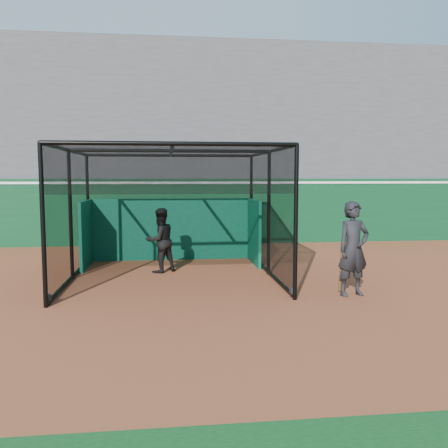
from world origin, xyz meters
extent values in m
plane|color=brown|center=(0.00, 0.00, 0.00)|extent=(120.00, 120.00, 0.00)
cube|color=#0B3C1E|center=(0.00, 8.50, 1.25)|extent=(50.00, 0.45, 2.50)
cube|color=white|center=(0.00, 8.50, 2.35)|extent=(50.00, 0.50, 0.08)
cube|color=#4C4C4F|center=(0.00, 12.38, 3.88)|extent=(50.00, 7.85, 7.75)
cube|color=#4C4C4F|center=(0.00, 15.80, 8.35)|extent=(50.00, 0.30, 1.20)
cube|color=#074E35|center=(-0.36, 5.02, 0.95)|extent=(4.93, 0.10, 1.90)
cylinder|color=black|center=(-2.88, 0.04, 0.11)|extent=(0.08, 0.22, 0.22)
cylinder|color=black|center=(2.17, 0.04, 0.11)|extent=(0.08, 0.22, 0.22)
cylinder|color=black|center=(-2.88, 4.94, 0.11)|extent=(0.08, 0.22, 0.22)
cylinder|color=black|center=(2.17, 4.94, 0.11)|extent=(0.08, 0.22, 0.22)
imported|color=black|center=(-0.68, 3.09, 0.87)|extent=(1.07, 1.02, 1.74)
imported|color=black|center=(3.51, 0.06, 1.02)|extent=(0.84, 0.65, 2.05)
cylinder|color=#593819|center=(3.26, 0.11, 0.55)|extent=(0.15, 0.37, 0.97)
camera|label=1|loc=(-0.46, -9.66, 2.57)|focal=38.00mm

